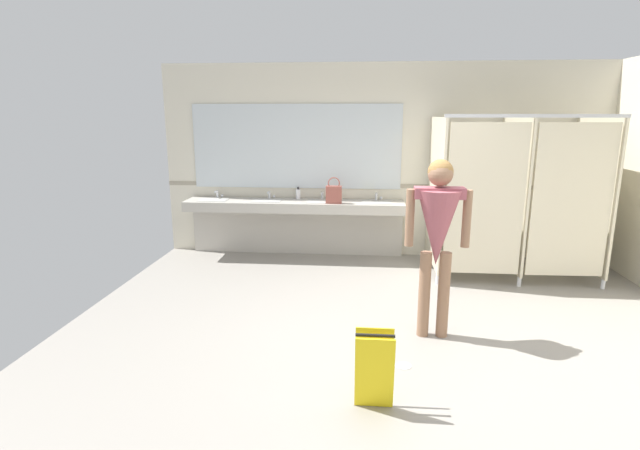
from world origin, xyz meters
TOP-DOWN VIEW (x-y plane):
  - ground_plane at (0.00, 0.00)m, footprint 6.71×6.49m
  - wall_back at (0.00, 3.01)m, footprint 6.71×0.12m
  - wall_back_tile_band at (0.00, 2.94)m, footprint 6.71×0.01m
  - vanity_counter at (-1.38, 2.74)m, footprint 3.18×0.53m
  - mirror_panel at (-1.38, 2.93)m, footprint 3.08×0.02m
  - bathroom_stalls at (1.57, 2.07)m, footprint 2.05×1.32m
  - person_standing at (0.31, 0.18)m, footprint 0.59×0.40m
  - handbag at (-0.79, 2.53)m, footprint 0.22×0.11m
  - soap_dispenser at (-1.34, 2.82)m, footprint 0.07×0.07m
  - wet_floor_sign at (-0.27, -1.04)m, footprint 0.28×0.19m
  - floor_drain_cover at (-0.01, -0.43)m, footprint 0.14×0.14m

SIDE VIEW (x-z plane):
  - ground_plane at x=0.00m, z-range -0.10..0.00m
  - floor_drain_cover at x=-0.01m, z-range 0.00..0.01m
  - wet_floor_sign at x=-0.27m, z-range 0.01..0.58m
  - vanity_counter at x=-1.38m, z-range 0.14..1.10m
  - soap_dispenser at x=-1.34m, z-range 0.84..1.02m
  - handbag at x=-0.79m, z-range 0.80..1.17m
  - wall_back_tile_band at x=0.00m, z-range 1.02..1.08m
  - person_standing at x=0.31m, z-range 0.23..1.93m
  - bathroom_stalls at x=1.57m, z-range 0.05..2.13m
  - wall_back at x=0.00m, z-range 0.00..2.80m
  - mirror_panel at x=-1.38m, z-range 1.00..2.23m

